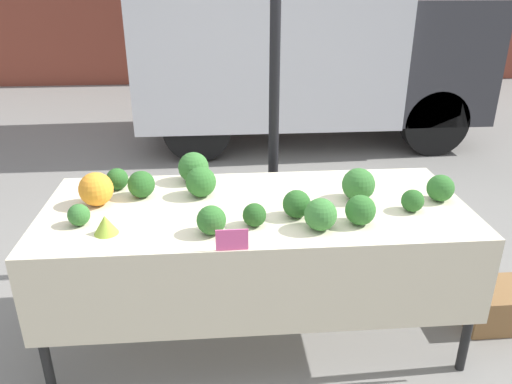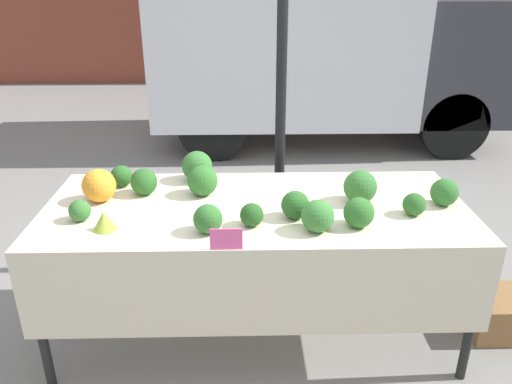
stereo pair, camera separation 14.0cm
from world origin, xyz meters
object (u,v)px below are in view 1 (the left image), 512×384
Objects in this scene: parked_truck at (297,42)px; produce_crate at (495,305)px; price_sign at (232,240)px; orange_cauliflower at (96,189)px.

produce_crate is at bearing -80.33° from parked_truck.
parked_truck is 4.50m from price_sign.
price_sign is at bearing -165.24° from produce_crate.
parked_truck is 22.44× the size of orange_cauliflower.
produce_crate is (1.65, 0.43, -0.78)m from price_sign.
produce_crate is (0.67, -3.94, -1.12)m from parked_truck.
orange_cauliflower is 0.91m from price_sign.
parked_truck is at bearing 77.43° from price_sign.
orange_cauliflower is (-1.70, -3.82, -0.30)m from parked_truck.
price_sign is (-0.98, -4.38, -0.34)m from parked_truck.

